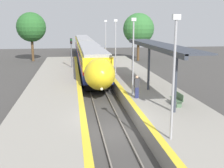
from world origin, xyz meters
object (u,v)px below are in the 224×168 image
Objects in this scene: person_waiting at (137,86)px; lamppost_farthest at (106,39)px; lamppost_mid at (133,52)px; lamppost_far at (116,44)px; platform_bench at (177,99)px; lamppost_near at (174,71)px; train at (86,51)px; railway_signal at (71,53)px.

lamppost_farthest is (-0.09, 18.82, 2.49)m from person_waiting.
lamppost_mid and lamppost_far have the same top height.
lamppost_near is (-2.45, -5.55, 2.93)m from platform_bench.
lamppost_mid reaches higher than person_waiting.
person_waiting is 0.29× the size of lamppost_farthest.
platform_bench is 21.44m from lamppost_farthest.
lamppost_farthest reaches higher than train.
person_waiting is at bearing -85.23° from lamppost_mid.
lamppost_mid reaches higher than platform_bench.
railway_signal is 15.72m from lamppost_mid.
lamppost_near is (2.34, -33.42, 2.22)m from train.
lamppost_farthest is (0.00, 17.76, 0.00)m from lamppost_mid.
lamppost_near is 26.64m from lamppost_farthest.
train reaches higher than person_waiting.
railway_signal is 0.79× the size of lamppost_farthest.
lamppost_far and lamppost_farthest have the same top height.
railway_signal is at bearing 128.30° from lamppost_far.
lamppost_near is 17.76m from lamppost_far.
platform_bench is at bearing 66.14° from lamppost_near.
platform_bench is at bearing -78.64° from lamppost_far.
lamppost_near and lamppost_farthest have the same top height.
lamppost_far is at bearing 90.51° from person_waiting.
lamppost_farthest is (4.76, 2.86, 1.54)m from railway_signal.
railway_signal reaches higher than platform_bench.
lamppost_farthest is (-2.45, 21.10, 2.93)m from platform_bench.
lamppost_mid is at bearing 126.34° from platform_bench.
platform_bench is 0.25× the size of lamppost_near.
railway_signal is (-7.21, 18.24, 1.39)m from platform_bench.
person_waiting is 8.21m from lamppost_near.
lamppost_far is at bearing 90.00° from lamppost_mid.
lamppost_far is 8.88m from lamppost_farthest.
lamppost_mid is 1.00× the size of lamppost_far.
train reaches higher than platform_bench.
train is 7.84× the size of lamppost_near.
train is 7.51m from lamppost_farthest.
lamppost_near reaches higher than railway_signal.
railway_signal is 0.79× the size of lamppost_near.
lamppost_farthest is at bearing -70.98° from train.
lamppost_near and lamppost_mid have the same top height.
lamppost_near is 1.00× the size of lamppost_far.
lamppost_farthest is at bearing 90.00° from lamppost_near.
person_waiting is 10.25m from lamppost_far.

